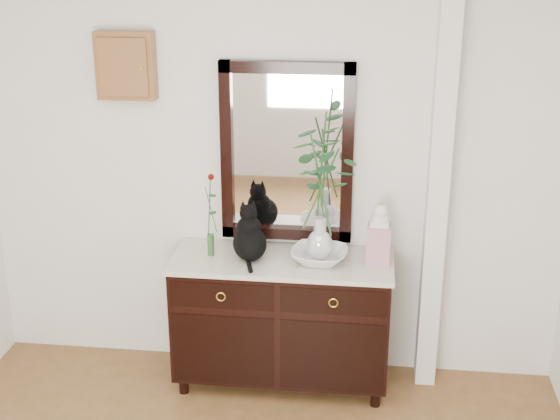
# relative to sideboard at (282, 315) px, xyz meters

# --- Properties ---
(wall_back) EXTENTS (3.60, 0.04, 2.70)m
(wall_back) POSITION_rel_sideboard_xyz_m (-0.10, 0.25, 0.88)
(wall_back) COLOR white
(wall_back) RESTS_ON ground
(pilaster) EXTENTS (0.12, 0.20, 2.70)m
(pilaster) POSITION_rel_sideboard_xyz_m (0.90, 0.17, 0.88)
(pilaster) COLOR white
(pilaster) RESTS_ON ground
(sideboard) EXTENTS (1.33, 0.52, 0.82)m
(sideboard) POSITION_rel_sideboard_xyz_m (0.00, 0.00, 0.00)
(sideboard) COLOR black
(sideboard) RESTS_ON ground
(wall_mirror) EXTENTS (0.80, 0.06, 1.10)m
(wall_mirror) POSITION_rel_sideboard_xyz_m (-0.00, 0.24, 0.97)
(wall_mirror) COLOR black
(wall_mirror) RESTS_ON wall_back
(key_cabinet) EXTENTS (0.35, 0.10, 0.40)m
(key_cabinet) POSITION_rel_sideboard_xyz_m (-0.95, 0.21, 1.48)
(key_cabinet) COLOR brown
(key_cabinet) RESTS_ON wall_back
(cat) EXTENTS (0.30, 0.33, 0.33)m
(cat) POSITION_rel_sideboard_xyz_m (-0.19, -0.01, 0.54)
(cat) COLOR black
(cat) RESTS_ON sideboard
(lotus_bowl) EXTENTS (0.37, 0.37, 0.08)m
(lotus_bowl) POSITION_rel_sideboard_xyz_m (0.22, -0.02, 0.42)
(lotus_bowl) COLOR white
(lotus_bowl) RESTS_ON sideboard
(vase_branches) EXTENTS (0.57, 0.57, 0.92)m
(vase_branches) POSITION_rel_sideboard_xyz_m (0.22, -0.02, 0.85)
(vase_branches) COLOR silver
(vase_branches) RESTS_ON lotus_bowl
(bud_vase_rose) EXTENTS (0.08, 0.08, 0.53)m
(bud_vase_rose) POSITION_rel_sideboard_xyz_m (-0.43, 0.01, 0.64)
(bud_vase_rose) COLOR #2A5E29
(bud_vase_rose) RESTS_ON sideboard
(ginger_jar) EXTENTS (0.15, 0.15, 0.37)m
(ginger_jar) POSITION_rel_sideboard_xyz_m (0.57, 0.03, 0.56)
(ginger_jar) COLOR silver
(ginger_jar) RESTS_ON sideboard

